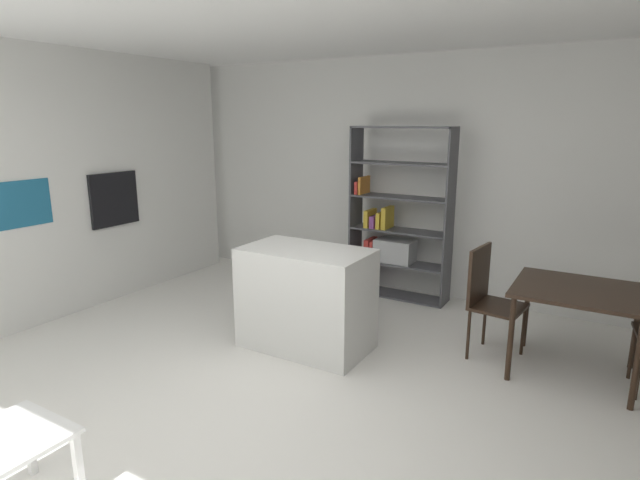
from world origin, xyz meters
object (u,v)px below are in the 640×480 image
Objects in this scene: kitchen_island at (306,299)px; dining_table at (579,298)px; child_table at (11,449)px; built_in_oven at (114,199)px; dining_chair_island_side at (488,293)px; open_bookshelf at (393,228)px.

kitchen_island is 2.25m from dining_table.
dining_table is at bearing 53.04° from child_table.
kitchen_island is at bearing -0.97° from built_in_oven.
dining_chair_island_side reaches higher than kitchen_island.
dining_chair_island_side is (1.68, 3.18, 0.20)m from child_table.
kitchen_island reaches higher than dining_table.
child_table is 3.60m from dining_chair_island_side.
built_in_oven is 0.31× the size of open_bookshelf.
dining_table is at bearing 17.06° from kitchen_island.
built_in_oven is 3.56m from child_table.
built_in_oven is at bearing 179.03° from kitchen_island.
child_table is at bearing -126.96° from dining_table.
child_table is (-0.35, -4.23, -0.44)m from open_bookshelf.
child_table is at bearing -47.36° from built_in_oven.
dining_table is (2.15, 0.66, 0.19)m from kitchen_island.
kitchen_island is 0.58× the size of open_bookshelf.
dining_table is 0.71m from dining_chair_island_side.
kitchen_island is 1.17× the size of dining_chair_island_side.
dining_table is (2.38, 3.17, 0.28)m from child_table.
open_bookshelf is at bearing 85.29° from child_table.
open_bookshelf reaches higher than dining_chair_island_side.
kitchen_island is (2.58, -0.04, -0.70)m from built_in_oven.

